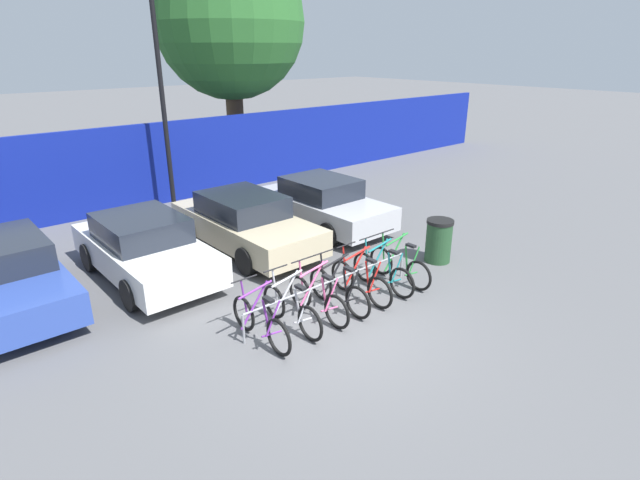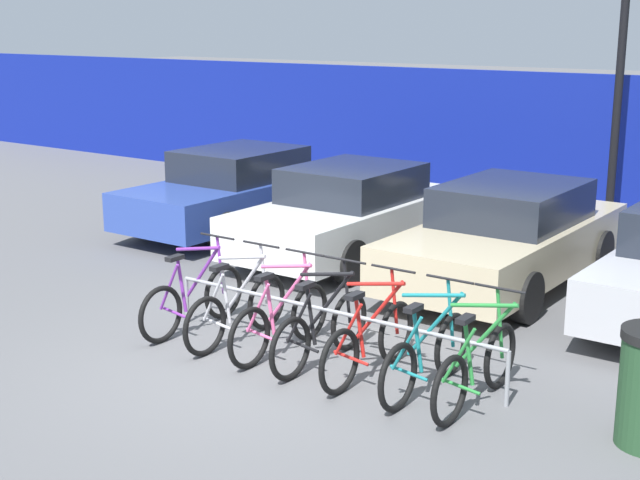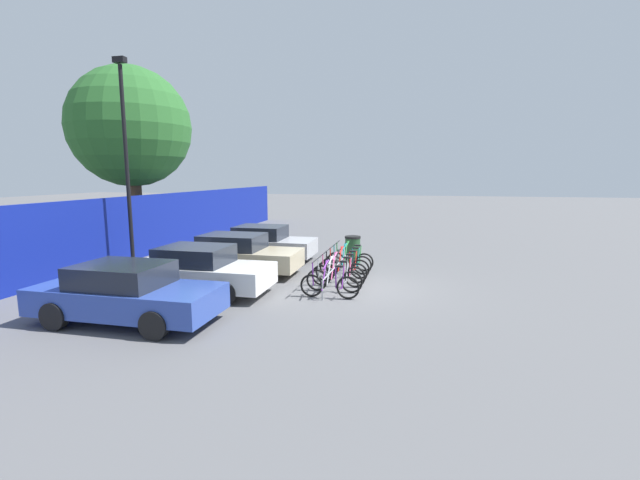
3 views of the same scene
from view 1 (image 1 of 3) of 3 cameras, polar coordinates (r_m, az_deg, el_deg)
The scene contains 17 objects.
ground_plane at distance 9.24m, azimuth 2.08°, elevation -9.92°, with size 120.00×120.00×0.00m, color #59595B.
hoarding_wall at distance 16.56m, azimuth -21.05°, elevation 7.64°, with size 36.00×0.16×2.59m, color navy.
bike_rack at distance 9.72m, azimuth 1.46°, elevation -4.94°, with size 4.16×0.04×0.57m.
bicycle_purple at distance 8.69m, azimuth -6.84°, elevation -9.34°, with size 0.68×1.71×1.05m.
bicycle_silver at distance 9.03m, azimuth -3.30°, elevation -7.97°, with size 0.68×1.71×1.05m.
bicycle_pink at distance 9.37m, azimuth -0.27°, elevation -6.77°, with size 0.68×1.71×1.05m.
bicycle_black at distance 9.69m, azimuth 2.15°, elevation -5.79°, with size 0.68×1.71×1.05m.
bicycle_red at distance 10.07m, azimuth 4.65°, elevation -4.77°, with size 0.68×1.71×1.05m.
bicycle_teal at distance 10.50m, azimuth 7.16°, elevation -3.73°, with size 0.68×1.71×1.05m.
bicycle_green at distance 10.87m, azimuth 9.05°, elevation -2.93°, with size 0.68×1.71×1.05m.
car_blue at distance 11.34m, azimuth -32.43°, elevation -3.39°, with size 1.91×4.35×1.40m.
car_white at distance 11.52m, azimuth -19.40°, elevation -0.83°, with size 1.91×4.21×1.40m.
car_beige at distance 12.59m, azimuth -8.57°, elevation 2.03°, with size 1.91×4.49×1.40m.
car_silver at distance 13.99m, azimuth 0.31°, elevation 4.21°, with size 1.91×4.16×1.40m.
lamp_post at distance 15.61m, azimuth -17.87°, elevation 17.81°, with size 0.24×0.44×7.51m.
trash_bin at distance 12.07m, azimuth 13.41°, elevation -0.06°, with size 0.63×0.63×1.03m.
tree_behind_hoarding at distance 20.02m, azimuth -10.28°, elevation 23.19°, with size 5.47×5.47×8.36m.
Camera 1 is at (-5.43, -5.76, 4.76)m, focal length 28.00 mm.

